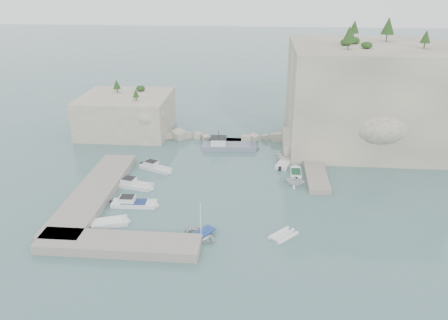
# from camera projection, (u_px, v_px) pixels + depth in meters

# --- Properties ---
(ground) EXTENTS (400.00, 400.00, 0.00)m
(ground) POSITION_uv_depth(u_px,v_px,m) (220.00, 198.00, 58.58)
(ground) COLOR slate
(ground) RESTS_ON ground
(cliff_east) EXTENTS (26.00, 22.00, 17.00)m
(cliff_east) POSITION_uv_depth(u_px,v_px,m) (367.00, 96.00, 74.42)
(cliff_east) COLOR beige
(cliff_east) RESTS_ON ground
(cliff_terrace) EXTENTS (8.00, 10.00, 2.50)m
(cliff_terrace) POSITION_uv_depth(u_px,v_px,m) (307.00, 144.00, 73.51)
(cliff_terrace) COLOR beige
(cliff_terrace) RESTS_ON ground
(outcrop_west) EXTENTS (16.00, 14.00, 7.00)m
(outcrop_west) POSITION_uv_depth(u_px,v_px,m) (126.00, 114.00, 81.63)
(outcrop_west) COLOR beige
(outcrop_west) RESTS_ON ground
(quay_west) EXTENTS (5.00, 24.00, 1.10)m
(quay_west) POSITION_uv_depth(u_px,v_px,m) (94.00, 193.00, 58.79)
(quay_west) COLOR #9E9689
(quay_west) RESTS_ON ground
(quay_south) EXTENTS (18.00, 4.00, 1.10)m
(quay_south) POSITION_uv_depth(u_px,v_px,m) (119.00, 244.00, 47.72)
(quay_south) COLOR #9E9689
(quay_south) RESTS_ON ground
(ledge_east) EXTENTS (3.00, 16.00, 0.80)m
(ledge_east) POSITION_uv_depth(u_px,v_px,m) (314.00, 168.00, 66.50)
(ledge_east) COLOR #9E9689
(ledge_east) RESTS_ON ground
(breakwater) EXTENTS (28.00, 3.00, 1.40)m
(breakwater) POSITION_uv_depth(u_px,v_px,m) (226.00, 136.00, 78.49)
(breakwater) COLOR beige
(breakwater) RESTS_ON ground
(motorboat_b) EXTENTS (6.11, 3.12, 1.40)m
(motorboat_b) POSITION_uv_depth(u_px,v_px,m) (134.00, 187.00, 61.60)
(motorboat_b) COLOR silver
(motorboat_b) RESTS_ON ground
(motorboat_d) EXTENTS (6.39, 2.05, 1.40)m
(motorboat_d) POSITION_uv_depth(u_px,v_px,m) (134.00, 206.00, 56.71)
(motorboat_d) COLOR white
(motorboat_d) RESTS_ON ground
(motorboat_a) EXTENTS (5.93, 3.96, 1.40)m
(motorboat_a) POSITION_uv_depth(u_px,v_px,m) (156.00, 170.00, 66.94)
(motorboat_a) COLOR silver
(motorboat_a) RESTS_ON ground
(motorboat_e) EXTENTS (5.04, 3.37, 0.70)m
(motorboat_e) POSITION_uv_depth(u_px,v_px,m) (110.00, 224.00, 52.50)
(motorboat_e) COLOR white
(motorboat_e) RESTS_ON ground
(rowboat) EXTENTS (5.22, 4.90, 0.88)m
(rowboat) POSITION_uv_depth(u_px,v_px,m) (201.00, 238.00, 49.89)
(rowboat) COLOR white
(rowboat) RESTS_ON ground
(inflatable_dinghy) EXTENTS (3.80, 3.86, 0.44)m
(inflatable_dinghy) POSITION_uv_depth(u_px,v_px,m) (283.00, 237.00, 50.05)
(inflatable_dinghy) COLOR silver
(inflatable_dinghy) RESTS_ON ground
(tender_east_a) EXTENTS (3.81, 3.50, 1.68)m
(tender_east_a) POSITION_uv_depth(u_px,v_px,m) (294.00, 185.00, 62.20)
(tender_east_a) COLOR white
(tender_east_a) RESTS_ON ground
(tender_east_b) EXTENTS (1.72, 4.64, 0.70)m
(tender_east_b) POSITION_uv_depth(u_px,v_px,m) (296.00, 175.00, 65.24)
(tender_east_b) COLOR silver
(tender_east_b) RESTS_ON ground
(tender_east_c) EXTENTS (3.27, 5.74, 0.70)m
(tender_east_c) POSITION_uv_depth(u_px,v_px,m) (284.00, 164.00, 68.87)
(tender_east_c) COLOR silver
(tender_east_c) RESTS_ON ground
(tender_east_d) EXTENTS (4.66, 2.19, 1.74)m
(tender_east_d) POSITION_uv_depth(u_px,v_px,m) (289.00, 161.00, 69.89)
(tender_east_d) COLOR silver
(tender_east_d) RESTS_ON ground
(work_boat) EXTENTS (10.14, 3.54, 2.20)m
(work_boat) POSITION_uv_depth(u_px,v_px,m) (229.00, 149.00, 74.87)
(work_boat) COLOR slate
(work_boat) RESTS_ON ground
(rowboat_mast) EXTENTS (0.10, 0.10, 4.20)m
(rowboat_mast) POSITION_uv_depth(u_px,v_px,m) (201.00, 218.00, 48.88)
(rowboat_mast) COLOR white
(rowboat_mast) RESTS_ON rowboat
(vegetation) EXTENTS (53.48, 13.88, 13.40)m
(vegetation) POSITION_uv_depth(u_px,v_px,m) (340.00, 37.00, 72.36)
(vegetation) COLOR #1E4219
(vegetation) RESTS_ON ground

